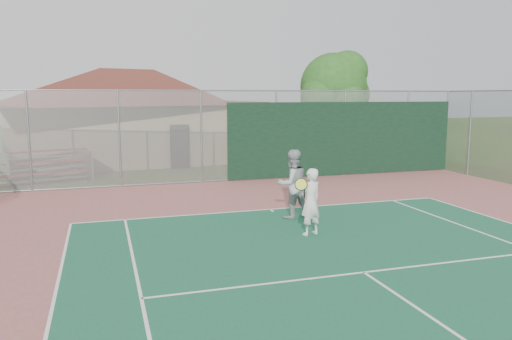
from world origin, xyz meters
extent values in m
cylinder|color=gray|center=(-7.00, 17.00, 1.75)|extent=(0.08, 0.08, 3.50)
cylinder|color=gray|center=(-4.00, 17.00, 1.75)|extent=(0.08, 0.08, 3.50)
cylinder|color=gray|center=(-1.00, 17.00, 1.75)|extent=(0.08, 0.08, 3.50)
cylinder|color=gray|center=(2.00, 17.00, 1.75)|extent=(0.08, 0.08, 3.50)
cylinder|color=gray|center=(5.00, 17.00, 1.75)|extent=(0.08, 0.08, 3.50)
cylinder|color=gray|center=(8.00, 17.00, 1.75)|extent=(0.08, 0.08, 3.50)
cylinder|color=gray|center=(10.00, 17.00, 1.75)|extent=(0.08, 0.08, 3.50)
cylinder|color=gray|center=(0.00, 17.00, 3.50)|extent=(20.00, 0.05, 0.05)
cylinder|color=gray|center=(0.00, 17.00, 0.05)|extent=(20.00, 0.05, 0.05)
cube|color=#999EA0|center=(0.00, 17.00, 1.75)|extent=(20.00, 0.02, 3.50)
cube|color=black|center=(5.00, 16.95, 1.55)|extent=(10.00, 0.04, 3.00)
cylinder|color=gray|center=(10.00, 15.50, 1.75)|extent=(0.08, 0.08, 3.50)
cube|color=tan|center=(-3.14, 24.86, 1.43)|extent=(12.17, 8.76, 2.86)
cube|color=brown|center=(-3.14, 24.86, 2.91)|extent=(12.69, 9.28, 0.17)
pyramid|color=brown|center=(-3.14, 24.86, 4.58)|extent=(13.38, 9.64, 1.72)
cube|color=black|center=(-1.23, 21.01, 1.00)|extent=(0.86, 0.06, 2.00)
cube|color=maroon|center=(-6.75, 18.78, 0.37)|extent=(3.09, 1.23, 0.05)
cube|color=#B2B5BA|center=(-6.75, 18.52, 0.16)|extent=(3.08, 1.20, 0.04)
cube|color=maroon|center=(-6.75, 19.36, 0.74)|extent=(3.09, 1.23, 0.05)
cube|color=#B2B5BA|center=(-6.75, 19.10, 0.53)|extent=(3.08, 1.20, 0.04)
cube|color=maroon|center=(-6.75, 19.94, 1.10)|extent=(3.09, 1.23, 0.05)
cube|color=#B2B5BA|center=(-6.75, 19.68, 0.89)|extent=(3.08, 1.20, 0.04)
cube|color=#B2B5BA|center=(-8.22, 19.36, 0.58)|extent=(0.63, 1.82, 1.16)
cube|color=#B2B5BA|center=(-5.28, 19.36, 0.58)|extent=(0.63, 1.82, 1.16)
cylinder|color=#3D2916|center=(6.62, 21.45, 1.46)|extent=(0.38, 0.38, 2.92)
sphere|color=#215219|center=(6.62, 21.45, 3.76)|extent=(3.34, 3.34, 3.34)
sphere|color=#215219|center=(7.56, 21.77, 3.34)|extent=(2.30, 2.30, 2.30)
sphere|color=#215219|center=(5.79, 21.04, 3.23)|extent=(2.09, 2.09, 2.09)
sphere|color=#215219|center=(6.83, 20.51, 3.13)|extent=(1.88, 1.88, 1.88)
sphere|color=#215219|center=(6.31, 22.29, 3.55)|extent=(2.09, 2.09, 2.09)
sphere|color=#215219|center=(7.25, 21.24, 4.49)|extent=(2.09, 2.09, 2.09)
imported|color=silver|center=(0.06, 9.08, 0.80)|extent=(0.68, 0.56, 1.61)
imported|color=#A8ABAD|center=(0.26, 10.79, 0.93)|extent=(1.00, 0.83, 1.86)
camera|label=1|loc=(-4.63, -1.60, 3.34)|focal=35.00mm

